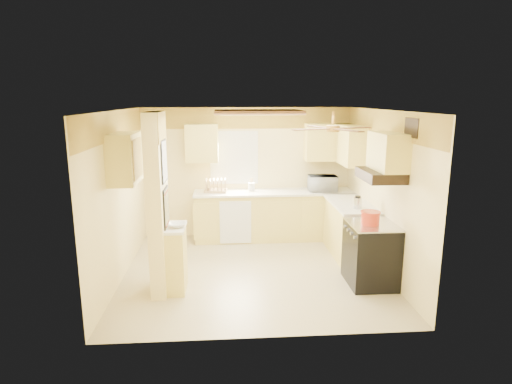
{
  "coord_description": "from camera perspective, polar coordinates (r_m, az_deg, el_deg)",
  "views": [
    {
      "loc": [
        -0.43,
        -6.28,
        2.68
      ],
      "look_at": [
        0.06,
        0.35,
        1.21
      ],
      "focal_mm": 30.0,
      "sensor_mm": 36.0,
      "label": 1
    }
  ],
  "objects": [
    {
      "name": "upper_cab_right",
      "position": [
        7.91,
        12.44,
        6.17
      ],
      "size": [
        0.35,
        1.0,
        0.7
      ],
      "primitive_type": "cube",
      "color": "#FFEC79",
      "rests_on": "wall_right"
    },
    {
      "name": "wallpaper_border",
      "position": [
        8.18,
        -1.22,
        9.83
      ],
      "size": [
        4.0,
        0.02,
        0.4
      ],
      "primitive_type": "cube",
      "color": "yellow",
      "rests_on": "wall_back"
    },
    {
      "name": "partition_ledge",
      "position": [
        6.19,
        -10.56,
        -8.84
      ],
      "size": [
        0.25,
        0.55,
        0.9
      ],
      "primitive_type": "cube",
      "color": "#FFEC79",
      "rests_on": "floor"
    },
    {
      "name": "wall_left",
      "position": [
        6.63,
        -17.81,
        -0.57
      ],
      "size": [
        0.0,
        3.8,
        3.8
      ],
      "primitive_type": "plane",
      "rotation": [
        1.57,
        0.0,
        1.57
      ],
      "color": "#FFE89B",
      "rests_on": "floor"
    },
    {
      "name": "wall_back",
      "position": [
        8.32,
        -1.2,
        2.59
      ],
      "size": [
        4.0,
        0.0,
        4.0
      ],
      "primitive_type": "plane",
      "rotation": [
        1.57,
        0.0,
        0.0
      ],
      "color": "#FFE89B",
      "rests_on": "floor"
    },
    {
      "name": "wall_right",
      "position": [
        6.89,
        16.53,
        -0.02
      ],
      "size": [
        0.0,
        3.8,
        3.8
      ],
      "primitive_type": "plane",
      "rotation": [
        1.57,
        0.0,
        -1.57
      ],
      "color": "#FFE89B",
      "rests_on": "floor"
    },
    {
      "name": "dish_rack",
      "position": [
        8.09,
        -5.41,
        0.64
      ],
      "size": [
        0.44,
        0.35,
        0.24
      ],
      "color": "tan",
      "rests_on": "countertop_back"
    },
    {
      "name": "lower_cabinets_back",
      "position": [
        8.25,
        2.42,
        -3.21
      ],
      "size": [
        3.0,
        0.6,
        0.9
      ],
      "primitive_type": "cube",
      "color": "#FFEC79",
      "rests_on": "floor"
    },
    {
      "name": "vent_grate",
      "position": [
        5.91,
        20.05,
        8.05
      ],
      "size": [
        0.02,
        0.4,
        0.25
      ],
      "primitive_type": "cube",
      "color": "black",
      "rests_on": "wall_right"
    },
    {
      "name": "upper_cab_left_wall",
      "position": [
        6.25,
        -17.14,
        4.3
      ],
      "size": [
        0.35,
        0.75,
        0.7
      ],
      "primitive_type": "cube",
      "color": "#FFEC79",
      "rests_on": "wall_left"
    },
    {
      "name": "dishwasher_panel",
      "position": [
        7.9,
        -2.75,
        -4.07
      ],
      "size": [
        0.58,
        0.02,
        0.8
      ],
      "primitive_type": "cube",
      "color": "white",
      "rests_on": "lower_cabinets_back"
    },
    {
      "name": "upper_cab_over_stove",
      "position": [
        6.2,
        17.19,
        5.17
      ],
      "size": [
        0.35,
        0.76,
        0.52
      ],
      "primitive_type": "cube",
      "color": "#FFEC79",
      "rests_on": "wall_right"
    },
    {
      "name": "countertop_right",
      "position": [
        7.41,
        12.52,
        -1.55
      ],
      "size": [
        0.64,
        1.44,
        0.04
      ],
      "primitive_type": "cube",
      "color": "white",
      "rests_on": "lower_cabinets_right"
    },
    {
      "name": "countertop_back",
      "position": [
        8.12,
        2.45,
        -0.04
      ],
      "size": [
        3.04,
        0.64,
        0.04
      ],
      "primitive_type": "cube",
      "color": "white",
      "rests_on": "lower_cabinets_back"
    },
    {
      "name": "ceiling_fan",
      "position": [
        5.78,
        10.22,
        8.38
      ],
      "size": [
        1.15,
        1.15,
        0.26
      ],
      "color": "gold",
      "rests_on": "ceiling"
    },
    {
      "name": "upper_cab_back_right",
      "position": [
        8.29,
        9.68,
        6.57
      ],
      "size": [
        0.9,
        0.35,
        0.7
      ],
      "primitive_type": "cube",
      "color": "#FFEC79",
      "rests_on": "wall_back"
    },
    {
      "name": "window",
      "position": [
        8.25,
        -2.94,
        4.6
      ],
      "size": [
        0.92,
        0.02,
        1.02
      ],
      "color": "white",
      "rests_on": "wall_back"
    },
    {
      "name": "stove",
      "position": [
        6.5,
        15.05,
        -7.94
      ],
      "size": [
        0.68,
        0.77,
        0.92
      ],
      "color": "black",
      "rests_on": "floor"
    },
    {
      "name": "upper_cab_back_left",
      "position": [
        8.06,
        -7.23,
        6.48
      ],
      "size": [
        0.6,
        0.35,
        0.7
      ],
      "primitive_type": "cube",
      "color": "#FFEC79",
      "rests_on": "wall_back"
    },
    {
      "name": "floor",
      "position": [
        6.85,
        -0.3,
        -10.56
      ],
      "size": [
        4.0,
        4.0,
        0.0
      ],
      "primitive_type": "plane",
      "color": "#C9B88B",
      "rests_on": "ground"
    },
    {
      "name": "wall_front",
      "position": [
        4.63,
        1.3,
        -5.51
      ],
      "size": [
        4.0,
        0.0,
        4.0
      ],
      "primitive_type": "plane",
      "rotation": [
        -1.57,
        0.0,
        0.0
      ],
      "color": "#FFE89B",
      "rests_on": "floor"
    },
    {
      "name": "range_hood",
      "position": [
        6.22,
        16.26,
        2.17
      ],
      "size": [
        0.5,
        0.76,
        0.14
      ],
      "primitive_type": "cube",
      "color": "black",
      "rests_on": "upper_cab_over_stove"
    },
    {
      "name": "poster_menu",
      "position": [
        5.85,
        -12.16,
        4.05
      ],
      "size": [
        0.02,
        0.42,
        0.57
      ],
      "color": "black",
      "rests_on": "partition_column"
    },
    {
      "name": "lower_cabinets_right",
      "position": [
        7.54,
        12.43,
        -5.01
      ],
      "size": [
        0.6,
        1.4,
        0.9
      ],
      "primitive_type": "cube",
      "color": "#FFEC79",
      "rests_on": "floor"
    },
    {
      "name": "kettle",
      "position": [
        7.03,
        13.4,
        -1.39
      ],
      "size": [
        0.13,
        0.13,
        0.21
      ],
      "color": "silver",
      "rests_on": "countertop_right"
    },
    {
      "name": "ceiling",
      "position": [
        6.3,
        -0.32,
        10.85
      ],
      "size": [
        4.0,
        4.0,
        0.0
      ],
      "primitive_type": "plane",
      "rotation": [
        3.14,
        0.0,
        0.0
      ],
      "color": "white",
      "rests_on": "wall_back"
    },
    {
      "name": "poster_nashville",
      "position": [
        5.98,
        -11.88,
        -2.12
      ],
      "size": [
        0.02,
        0.42,
        0.57
      ],
      "color": "black",
      "rests_on": "partition_column"
    },
    {
      "name": "dutch_oven",
      "position": [
        6.3,
        15.0,
        -3.32
      ],
      "size": [
        0.28,
        0.28,
        0.19
      ],
      "color": "red",
      "rests_on": "stove"
    },
    {
      "name": "bowl",
      "position": [
        5.99,
        -10.41,
        -4.33
      ],
      "size": [
        0.28,
        0.28,
        0.06
      ],
      "primitive_type": "imported",
      "rotation": [
        0.0,
        0.0,
        0.17
      ],
      "color": "white",
      "rests_on": "ledge_top"
    },
    {
      "name": "ledge_top",
      "position": [
        6.04,
        -10.74,
        -4.68
      ],
      "size": [
        0.28,
        0.58,
        0.04
      ],
      "primitive_type": "cube",
      "color": "white",
      "rests_on": "partition_ledge"
    },
    {
      "name": "ceiling_light_panel",
      "position": [
        6.81,
        0.24,
        10.6
      ],
      "size": [
        1.35,
        0.95,
        0.06
      ],
      "color": "brown",
      "rests_on": "ceiling"
    },
    {
      "name": "microwave",
      "position": [
        8.22,
        8.86,
        1.15
      ],
      "size": [
        0.54,
        0.38,
        0.29
      ],
      "primitive_type": "imported",
      "rotation": [
        0.0,
        0.0,
        3.1
      ],
      "color": "white",
      "rests_on": "countertop_back"
    },
    {
      "name": "partition_column",
      "position": [
        5.98,
        -12.96,
        -1.67
      ],
      "size": [
        0.2,
        0.7,
        2.5
      ],
      "primitive_type": "cube",
      "color": "#FFE89B",
      "rests_on": "floor"
    },
    {
      "name": "utensil_crock",
      "position": [
        8.13,
        -0.61,
        0.71
      ],
      "size": [
        0.12,
        0.12,
        0.25
      ],
      "color": "white",
      "rests_on": "countertop_back"
    }
  ]
}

